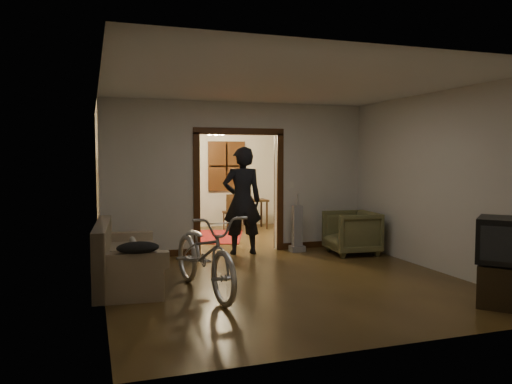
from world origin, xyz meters
name	(u,v)px	position (x,y,z in m)	size (l,w,h in m)	color
floor	(251,259)	(0.00, 0.00, 0.00)	(5.00, 8.50, 0.01)	#382712
ceiling	(250,98)	(0.00, 0.00, 2.80)	(5.00, 8.50, 0.01)	white
wall_back	(199,172)	(0.00, 4.25, 1.40)	(5.00, 0.02, 2.80)	beige
wall_left	(99,182)	(-2.50, 0.00, 1.40)	(0.02, 8.50, 2.80)	beige
wall_right	(376,177)	(2.50, 0.00, 1.40)	(0.02, 8.50, 2.80)	beige
partition_wall	(238,178)	(0.00, 0.75, 1.40)	(5.00, 0.14, 2.80)	beige
door_casing	(238,194)	(0.00, 0.75, 1.10)	(1.74, 0.20, 2.32)	#381E0C
far_window	(226,166)	(0.70, 4.21, 1.55)	(0.98, 0.06, 1.28)	black
chandelier	(216,131)	(0.00, 2.50, 2.35)	(0.24, 0.24, 0.24)	#FFE0A5
light_switch	(292,185)	(1.05, 0.68, 1.25)	(0.08, 0.01, 0.12)	silver
sofa	(129,253)	(-2.15, -1.12, 0.44)	(0.86, 1.92, 0.88)	#786B50
rolled_paper	(134,243)	(-2.05, -0.82, 0.53)	(0.09, 0.09, 0.73)	beige
jacket	(138,248)	(-2.10, -2.03, 0.68)	(0.51, 0.38, 0.15)	black
bicycle	(205,253)	(-1.23, -1.88, 0.53)	(0.71, 2.03, 1.07)	silver
armchair	(351,233)	(1.91, -0.14, 0.40)	(0.85, 0.88, 0.80)	brown
tv_stand	(502,285)	(2.02, -3.57, 0.25)	(0.56, 0.51, 0.51)	black
crt_tv	(503,240)	(2.02, -3.57, 0.80)	(0.62, 0.56, 0.53)	black
vacuum	(297,228)	(1.05, 0.40, 0.44)	(0.27, 0.22, 0.88)	gray
person	(242,201)	(0.00, 0.51, 0.99)	(0.72, 0.47, 1.97)	black
oriental_rug	(208,237)	(-0.16, 2.62, 0.01)	(1.47, 1.94, 0.01)	maroon
locker	(154,191)	(-1.19, 3.95, 0.97)	(0.97, 0.54, 1.93)	#202D1B
globe	(153,151)	(-1.19, 3.95, 1.94)	(0.30, 0.30, 0.30)	#1E5972
desk	(248,214)	(1.06, 3.55, 0.36)	(0.97, 0.54, 0.72)	black
desk_chair	(232,212)	(0.61, 3.35, 0.45)	(0.40, 0.40, 0.90)	black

